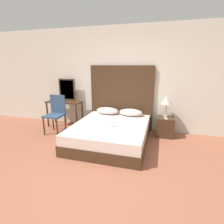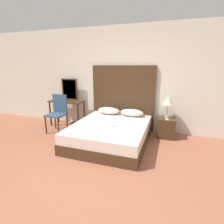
{
  "view_description": "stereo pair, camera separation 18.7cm",
  "coord_description": "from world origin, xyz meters",
  "px_view_note": "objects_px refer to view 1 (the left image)",
  "views": [
    {
      "loc": [
        0.91,
        -2.12,
        1.73
      ],
      "look_at": [
        -0.15,
        1.55,
        0.69
      ],
      "focal_mm": 28.0,
      "sensor_mm": 36.0,
      "label": 1
    },
    {
      "loc": [
        1.09,
        -2.06,
        1.73
      ],
      "look_at": [
        -0.15,
        1.55,
        0.69
      ],
      "focal_mm": 28.0,
      "sensor_mm": 36.0,
      "label": 2
    }
  ],
  "objects_px": {
    "bed": "(111,133)",
    "phone_on_nightstand": "(166,118)",
    "table_lamp": "(167,100)",
    "vanity_desk": "(65,106)",
    "nightstand": "(165,127)",
    "chair": "(56,112)",
    "phone_on_bed": "(114,126)"
  },
  "relations": [
    {
      "from": "phone_on_bed",
      "to": "table_lamp",
      "type": "bearing_deg",
      "value": 41.05
    },
    {
      "from": "vanity_desk",
      "to": "chair",
      "type": "height_order",
      "value": "chair"
    },
    {
      "from": "bed",
      "to": "phone_on_nightstand",
      "type": "relative_size",
      "value": 11.99
    },
    {
      "from": "chair",
      "to": "table_lamp",
      "type": "bearing_deg",
      "value": 11.7
    },
    {
      "from": "vanity_desk",
      "to": "chair",
      "type": "bearing_deg",
      "value": -86.84
    },
    {
      "from": "table_lamp",
      "to": "bed",
      "type": "bearing_deg",
      "value": -146.1
    },
    {
      "from": "table_lamp",
      "to": "chair",
      "type": "height_order",
      "value": "table_lamp"
    },
    {
      "from": "nightstand",
      "to": "vanity_desk",
      "type": "relative_size",
      "value": 0.48
    },
    {
      "from": "bed",
      "to": "vanity_desk",
      "type": "bearing_deg",
      "value": 156.1
    },
    {
      "from": "nightstand",
      "to": "table_lamp",
      "type": "height_order",
      "value": "table_lamp"
    },
    {
      "from": "phone_on_nightstand",
      "to": "vanity_desk",
      "type": "relative_size",
      "value": 0.16
    },
    {
      "from": "bed",
      "to": "chair",
      "type": "xyz_separation_m",
      "value": [
        -1.56,
        0.23,
        0.34
      ]
    },
    {
      "from": "bed",
      "to": "phone_on_nightstand",
      "type": "bearing_deg",
      "value": 27.24
    },
    {
      "from": "phone_on_nightstand",
      "to": "vanity_desk",
      "type": "xyz_separation_m",
      "value": [
        -2.78,
        0.09,
        0.11
      ]
    },
    {
      "from": "phone_on_bed",
      "to": "nightstand",
      "type": "height_order",
      "value": "nightstand"
    },
    {
      "from": "phone_on_bed",
      "to": "phone_on_nightstand",
      "type": "height_order",
      "value": "phone_on_nightstand"
    },
    {
      "from": "table_lamp",
      "to": "vanity_desk",
      "type": "bearing_deg",
      "value": -178.06
    },
    {
      "from": "bed",
      "to": "chair",
      "type": "bearing_deg",
      "value": 171.68
    },
    {
      "from": "phone_on_nightstand",
      "to": "phone_on_bed",
      "type": "bearing_deg",
      "value": -145.19
    },
    {
      "from": "phone_on_nightstand",
      "to": "vanity_desk",
      "type": "distance_m",
      "value": 2.78
    },
    {
      "from": "bed",
      "to": "nightstand",
      "type": "distance_m",
      "value": 1.39
    },
    {
      "from": "nightstand",
      "to": "phone_on_nightstand",
      "type": "bearing_deg",
      "value": -88.11
    },
    {
      "from": "bed",
      "to": "nightstand",
      "type": "bearing_deg",
      "value": 30.95
    },
    {
      "from": "chair",
      "to": "vanity_desk",
      "type": "bearing_deg",
      "value": 93.16
    },
    {
      "from": "bed",
      "to": "chair",
      "type": "relative_size",
      "value": 1.99
    },
    {
      "from": "vanity_desk",
      "to": "phone_on_nightstand",
      "type": "bearing_deg",
      "value": -1.77
    },
    {
      "from": "phone_on_bed",
      "to": "table_lamp",
      "type": "distance_m",
      "value": 1.49
    },
    {
      "from": "phone_on_bed",
      "to": "chair",
      "type": "distance_m",
      "value": 1.71
    },
    {
      "from": "table_lamp",
      "to": "chair",
      "type": "bearing_deg",
      "value": -168.3
    },
    {
      "from": "phone_on_nightstand",
      "to": "chair",
      "type": "relative_size",
      "value": 0.17
    },
    {
      "from": "nightstand",
      "to": "phone_on_nightstand",
      "type": "distance_m",
      "value": 0.27
    },
    {
      "from": "chair",
      "to": "phone_on_bed",
      "type": "bearing_deg",
      "value": -12.37
    }
  ]
}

